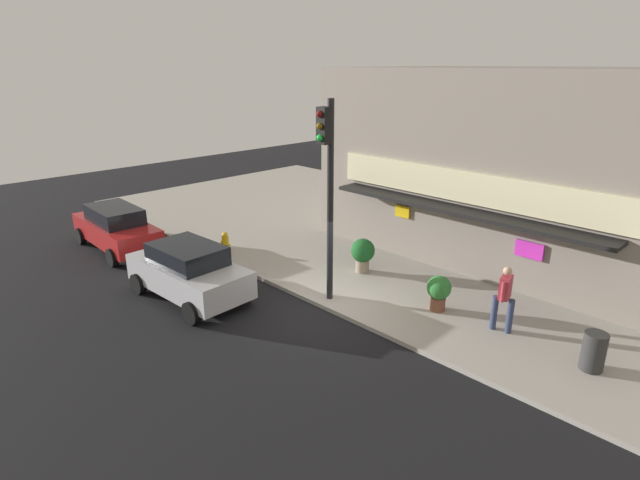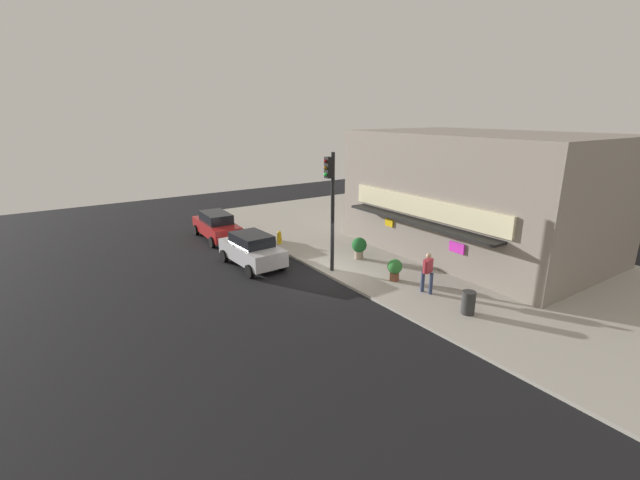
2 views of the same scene
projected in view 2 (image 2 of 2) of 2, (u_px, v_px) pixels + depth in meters
ground_plane at (325, 276)px, 20.59m from camera, size 48.25×48.25×0.00m
sidewalk at (424, 250)px, 24.24m from camera, size 32.17×13.61×0.13m
corner_building at (478, 193)px, 23.19m from camera, size 12.78×9.25×6.39m
traffic_light at (331, 198)px, 19.83m from camera, size 0.32×0.58×5.68m
fire_hydrant at (279, 237)px, 25.08m from camera, size 0.50×0.26×0.77m
trash_can at (468, 303)px, 16.32m from camera, size 0.51×0.51×0.90m
pedestrian at (428, 271)px, 18.07m from camera, size 0.57×0.59×1.77m
potted_plant_by_doorway at (395, 268)px, 19.52m from camera, size 0.68×0.68×1.01m
potted_plant_by_window at (359, 246)px, 22.41m from camera, size 0.79×0.79×1.14m
parked_car_silver at (252, 249)px, 21.72m from camera, size 4.11×2.20×1.67m
parked_car_red at (217, 226)px, 26.33m from camera, size 4.53×2.02×1.65m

